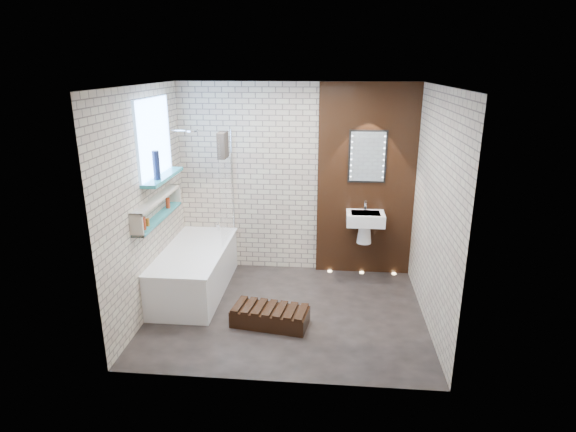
# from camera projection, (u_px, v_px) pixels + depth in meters

# --- Properties ---
(ground) EXTENTS (3.20, 3.20, 0.00)m
(ground) POSITION_uv_depth(u_px,v_px,m) (287.00, 312.00, 5.63)
(ground) COLOR black
(ground) RESTS_ON ground
(room_shell) EXTENTS (3.24, 3.20, 2.60)m
(room_shell) POSITION_uv_depth(u_px,v_px,m) (287.00, 207.00, 5.24)
(room_shell) COLOR tan
(room_shell) RESTS_ON ground
(walnut_panel) EXTENTS (1.30, 0.06, 2.60)m
(walnut_panel) POSITION_uv_depth(u_px,v_px,m) (366.00, 182.00, 6.36)
(walnut_panel) COLOR black
(walnut_panel) RESTS_ON ground
(clerestory_window) EXTENTS (0.18, 1.00, 0.94)m
(clerestory_window) POSITION_uv_depth(u_px,v_px,m) (156.00, 146.00, 5.52)
(clerestory_window) COLOR #7FADE0
(clerestory_window) RESTS_ON room_shell
(display_niche) EXTENTS (0.14, 1.30, 0.26)m
(display_niche) POSITION_uv_depth(u_px,v_px,m) (158.00, 208.00, 5.54)
(display_niche) COLOR teal
(display_niche) RESTS_ON room_shell
(bathtub) EXTENTS (0.79, 1.74, 0.70)m
(bathtub) POSITION_uv_depth(u_px,v_px,m) (195.00, 270.00, 6.08)
(bathtub) COLOR white
(bathtub) RESTS_ON ground
(bath_screen) EXTENTS (0.01, 0.78, 1.40)m
(bath_screen) POSITION_uv_depth(u_px,v_px,m) (227.00, 187.00, 6.16)
(bath_screen) COLOR white
(bath_screen) RESTS_ON bathtub
(towel) EXTENTS (0.10, 0.25, 0.32)m
(towel) POSITION_uv_depth(u_px,v_px,m) (223.00, 145.00, 5.87)
(towel) COLOR black
(towel) RESTS_ON bath_screen
(shower_head) EXTENTS (0.18, 0.18, 0.02)m
(shower_head) POSITION_uv_depth(u_px,v_px,m) (192.00, 131.00, 6.04)
(shower_head) COLOR silver
(shower_head) RESTS_ON room_shell
(washbasin) EXTENTS (0.50, 0.36, 0.58)m
(washbasin) POSITION_uv_depth(u_px,v_px,m) (365.00, 223.00, 6.33)
(washbasin) COLOR white
(washbasin) RESTS_ON walnut_panel
(led_mirror) EXTENTS (0.50, 0.02, 0.70)m
(led_mirror) POSITION_uv_depth(u_px,v_px,m) (368.00, 157.00, 6.22)
(led_mirror) COLOR black
(led_mirror) RESTS_ON walnut_panel
(walnut_step) EXTENTS (0.90, 0.50, 0.19)m
(walnut_step) POSITION_uv_depth(u_px,v_px,m) (270.00, 317.00, 5.34)
(walnut_step) COLOR black
(walnut_step) RESTS_ON ground
(niche_bottles) EXTENTS (0.06, 0.86, 0.14)m
(niche_bottles) POSITION_uv_depth(u_px,v_px,m) (153.00, 216.00, 5.39)
(niche_bottles) COLOR #982C13
(niche_bottles) RESTS_ON display_niche
(sill_vases) EXTENTS (0.08, 0.08, 0.33)m
(sill_vases) POSITION_uv_depth(u_px,v_px,m) (156.00, 165.00, 5.37)
(sill_vases) COLOR #121932
(sill_vases) RESTS_ON clerestory_window
(floor_uplights) EXTENTS (0.96, 0.06, 0.01)m
(floor_uplights) POSITION_uv_depth(u_px,v_px,m) (362.00, 272.00, 6.69)
(floor_uplights) COLOR #FFD899
(floor_uplights) RESTS_ON ground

